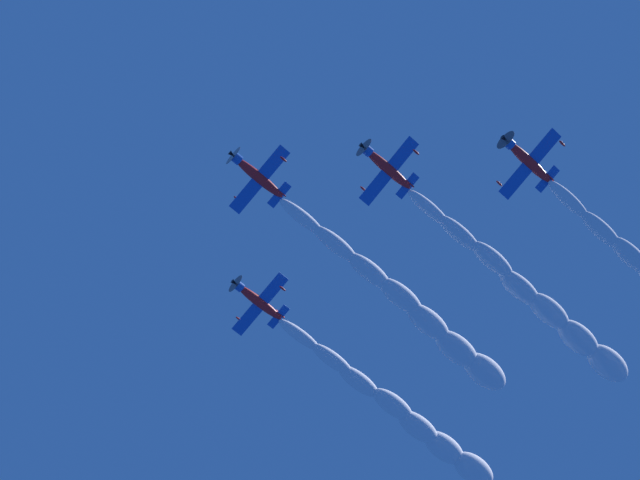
{
  "coord_description": "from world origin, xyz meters",
  "views": [
    {
      "loc": [
        30.11,
        22.87,
        2.19
      ],
      "look_at": [
        -13.07,
        5.62,
        86.58
      ],
      "focal_mm": 53.62,
      "sensor_mm": 36.0,
      "label": 1
    }
  ],
  "objects_px": {
    "airplane_right_wingman": "(258,301)",
    "airplane_left_wingman": "(386,167)",
    "airplane_lead": "(257,176)",
    "airplane_slot_tail": "(527,160)"
  },
  "relations": [
    {
      "from": "airplane_right_wingman",
      "to": "airplane_left_wingman",
      "type": "bearing_deg",
      "value": 62.44
    },
    {
      "from": "airplane_lead",
      "to": "airplane_right_wingman",
      "type": "relative_size",
      "value": 1.0
    },
    {
      "from": "airplane_left_wingman",
      "to": "airplane_right_wingman",
      "type": "distance_m",
      "value": 20.24
    },
    {
      "from": "airplane_left_wingman",
      "to": "airplane_slot_tail",
      "type": "bearing_deg",
      "value": 104.06
    },
    {
      "from": "airplane_slot_tail",
      "to": "airplane_left_wingman",
      "type": "bearing_deg",
      "value": -75.94
    },
    {
      "from": "airplane_right_wingman",
      "to": "airplane_slot_tail",
      "type": "height_order",
      "value": "airplane_right_wingman"
    },
    {
      "from": "airplane_left_wingman",
      "to": "airplane_right_wingman",
      "type": "xyz_separation_m",
      "value": [
        -9.36,
        -17.94,
        -0.4
      ]
    },
    {
      "from": "airplane_right_wingman",
      "to": "airplane_slot_tail",
      "type": "bearing_deg",
      "value": 78.85
    },
    {
      "from": "airplane_slot_tail",
      "to": "airplane_lead",
      "type": "bearing_deg",
      "value": -73.55
    },
    {
      "from": "airplane_left_wingman",
      "to": "airplane_right_wingman",
      "type": "bearing_deg",
      "value": -117.56
    }
  ]
}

